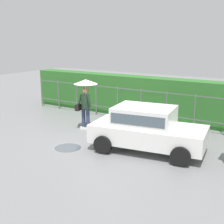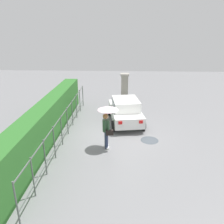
% 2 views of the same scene
% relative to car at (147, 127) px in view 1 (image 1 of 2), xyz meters
% --- Properties ---
extents(ground_plane, '(40.00, 40.00, 0.00)m').
position_rel_car_xyz_m(ground_plane, '(-1.96, 0.37, -0.80)').
color(ground_plane, slate).
extents(car, '(3.92, 2.31, 1.48)m').
position_rel_car_xyz_m(car, '(0.00, 0.00, 0.00)').
color(car, white).
rests_on(car, ground).
extents(pedestrian, '(0.95, 0.95, 2.06)m').
position_rel_car_xyz_m(pedestrian, '(-3.17, 0.86, 0.68)').
color(pedestrian, '#2D3856').
rests_on(pedestrian, ground).
extents(fence_section, '(10.92, 0.05, 1.50)m').
position_rel_car_xyz_m(fence_section, '(-2.41, 3.07, 0.02)').
color(fence_section, '#59605B').
rests_on(fence_section, ground).
extents(hedge_row, '(11.87, 0.90, 1.90)m').
position_rel_car_xyz_m(hedge_row, '(-2.41, 3.95, 0.15)').
color(hedge_row, '#2D6B28').
rests_on(hedge_row, ground).
extents(puddle_near, '(0.90, 0.90, 0.00)m').
position_rel_car_xyz_m(puddle_near, '(-2.35, -1.23, -0.80)').
color(puddle_near, '#4C545B').
rests_on(puddle_near, ground).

